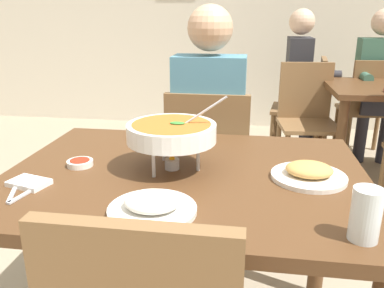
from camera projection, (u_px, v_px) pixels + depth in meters
dining_table_main at (186, 202)px, 1.37m from camera, size 1.21×0.91×0.76m
chair_diner_main at (208, 162)px, 2.11m from camera, size 0.44×0.44×0.90m
diner_main at (210, 118)px, 2.06m from camera, size 0.40×0.45×1.31m
curry_bowl at (172, 133)px, 1.32m from camera, size 0.33×0.30×0.26m
rice_plate at (152, 206)px, 1.05m from camera, size 0.24×0.24×0.06m
appetizer_plate at (309, 173)px, 1.27m from camera, size 0.24×0.24×0.06m
sauce_dish at (80, 162)px, 1.38m from camera, size 0.09×0.09×0.02m
napkin_folded at (29, 183)px, 1.23m from camera, size 0.14×0.11×0.02m
fork_utensil at (14, 190)px, 1.18m from camera, size 0.07×0.16×0.01m
spoon_utensil at (30, 191)px, 1.18m from camera, size 0.05×0.17×0.01m
drink_glass at (365, 217)px, 0.92m from camera, size 0.07×0.07×0.13m
chair_bg_middle at (308, 102)px, 3.55m from camera, size 0.49×0.49×0.90m
chair_bg_right at (370, 104)px, 3.46m from camera, size 0.47×0.47×0.90m
chair_bg_corner at (306, 113)px, 3.15m from camera, size 0.48×0.48×0.90m
patron_bg_middle at (302, 75)px, 3.54m from camera, size 0.45×0.40×1.31m
patron_bg_right at (378, 77)px, 3.40m from camera, size 0.40×0.45×1.31m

